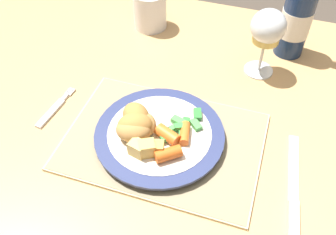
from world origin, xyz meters
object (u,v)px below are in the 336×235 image
object	(u,v)px
fork	(53,110)
drinking_cup	(150,9)
table_knife	(294,192)
dining_table	(152,138)
wine_glass	(268,30)
dinner_plate	(160,135)
bottle	(298,13)

from	to	relation	value
fork	drinking_cup	size ratio (longest dim) A/B	1.30
fork	table_knife	size ratio (longest dim) A/B	0.57
dining_table	wine_glass	world-z (taller)	wine_glass
wine_glass	drinking_cup	size ratio (longest dim) A/B	1.64
dining_table	dinner_plate	distance (m)	0.12
wine_glass	dinner_plate	bearing A→B (deg)	-119.01
bottle	drinking_cup	bearing A→B (deg)	179.95
dinner_plate	drinking_cup	world-z (taller)	drinking_cup
table_knife	wine_glass	size ratio (longest dim) A/B	1.39
wine_glass	drinking_cup	world-z (taller)	wine_glass
table_knife	drinking_cup	distance (m)	0.58
drinking_cup	dinner_plate	bearing A→B (deg)	-67.54
bottle	wine_glass	bearing A→B (deg)	-120.47
dining_table	wine_glass	distance (m)	0.34
dining_table	drinking_cup	size ratio (longest dim) A/B	15.38
wine_glass	bottle	world-z (taller)	bottle
dinner_plate	drinking_cup	distance (m)	0.40
dinner_plate	bottle	bearing A→B (deg)	60.60
table_knife	dining_table	bearing A→B (deg)	161.48
fork	bottle	bearing A→B (deg)	38.95
dinner_plate	fork	world-z (taller)	dinner_plate
dining_table	drinking_cup	bearing A→B (deg)	110.06
dining_table	bottle	distance (m)	0.44
fork	wine_glass	size ratio (longest dim) A/B	0.79
dinner_plate	wine_glass	size ratio (longest dim) A/B	1.57
dining_table	table_knife	xyz separation A→B (m)	(0.30, -0.10, 0.08)
dinner_plate	wine_glass	distance (m)	0.33
bottle	fork	bearing A→B (deg)	-141.05
wine_glass	bottle	size ratio (longest dim) A/B	0.54
bottle	drinking_cup	world-z (taller)	bottle
dining_table	dinner_plate	size ratio (longest dim) A/B	5.97
fork	table_knife	bearing A→B (deg)	-5.20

